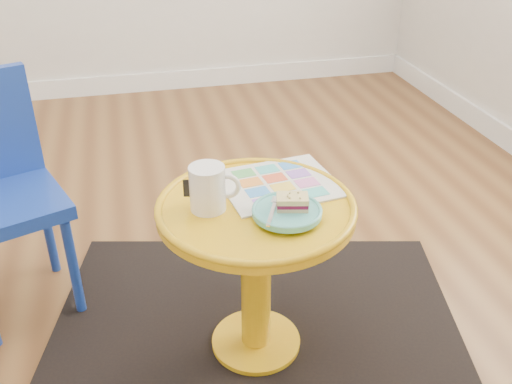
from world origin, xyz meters
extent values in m
plane|color=brown|center=(0.00, 0.00, 0.00)|extent=(4.00, 4.00, 0.00)
cube|color=white|center=(0.00, 1.99, 0.06)|extent=(4.00, 0.02, 0.12)
cube|color=black|center=(0.38, -0.41, 0.00)|extent=(1.52, 1.37, 0.01)
cylinder|color=gold|center=(0.38, -0.41, 0.01)|extent=(0.27, 0.27, 0.02)
cylinder|color=gold|center=(0.38, -0.41, 0.25)|extent=(0.09, 0.09, 0.46)
cylinder|color=gold|center=(0.38, -0.41, 0.50)|extent=(0.54, 0.54, 0.03)
cylinder|color=#173496|center=(-0.15, -0.12, 0.18)|extent=(0.03, 0.03, 0.35)
cylinder|color=#173496|center=(-0.25, 0.13, 0.18)|extent=(0.03, 0.03, 0.35)
cube|color=#173496|center=(-0.33, -0.04, 0.39)|extent=(0.44, 0.44, 0.04)
cube|color=silver|center=(0.47, -0.32, 0.51)|extent=(0.35, 0.31, 0.01)
cylinder|color=white|center=(0.26, -0.40, 0.57)|extent=(0.09, 0.09, 0.12)
torus|color=white|center=(0.31, -0.41, 0.58)|extent=(0.07, 0.03, 0.07)
cylinder|color=#D1B78C|center=(0.26, -0.40, 0.63)|extent=(0.09, 0.09, 0.01)
cylinder|color=#57B8B0|center=(0.44, -0.49, 0.52)|extent=(0.07, 0.07, 0.01)
cylinder|color=#57B8B0|center=(0.44, -0.49, 0.53)|extent=(0.18, 0.18, 0.01)
cube|color=#D3BC8C|center=(0.46, -0.49, 0.54)|extent=(0.09, 0.07, 0.01)
cube|color=maroon|center=(0.46, -0.49, 0.55)|extent=(0.09, 0.07, 0.01)
cube|color=#EADB8C|center=(0.46, -0.49, 0.56)|extent=(0.09, 0.07, 0.01)
cube|color=silver|center=(0.40, -0.51, 0.54)|extent=(0.06, 0.11, 0.00)
cube|color=silver|center=(0.43, -0.44, 0.54)|extent=(0.03, 0.04, 0.00)
camera|label=1|loc=(0.08, -1.68, 1.30)|focal=40.00mm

